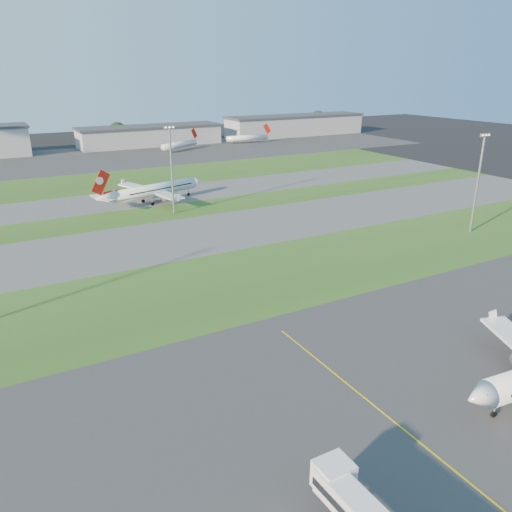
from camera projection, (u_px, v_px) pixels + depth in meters
ground at (386, 457)px, 55.61m from camera, size 700.00×700.00×0.00m
apron_near at (386, 457)px, 55.61m from camera, size 300.00×70.00×0.01m
grass_strip_a at (202, 290)px, 98.23m from camera, size 300.00×34.00×0.01m
taxiway_a at (150, 242)px, 125.28m from camera, size 300.00×32.00×0.01m
grass_strip_b at (123, 218)px, 145.78m from camera, size 300.00×18.00×0.01m
taxiway_b at (105, 202)px, 163.81m from camera, size 300.00×26.00×0.01m
grass_strip_c at (85, 184)px, 190.86m from camera, size 300.00×40.00×0.01m
apron_far at (60, 161)px, 240.04m from camera, size 400.00×80.00×0.01m
yellow_line at (418, 442)px, 57.88m from camera, size 0.25×60.00×0.02m
airliner_taxiing at (155, 190)px, 162.11m from camera, size 36.79×30.95×11.79m
mini_jet_near at (180, 145)px, 268.75m from camera, size 25.88×15.36×9.48m
mini_jet_far at (248, 138)px, 296.55m from camera, size 28.63×5.39×9.48m
light_mast_centre at (171, 164)px, 145.81m from camera, size 3.20×0.70×25.80m
light_mast_east at (478, 177)px, 128.56m from camera, size 3.20×0.70×25.80m
hangar_east at (150, 135)px, 287.69m from camera, size 81.60×23.00×11.20m
hangar_far_east at (295, 125)px, 332.83m from camera, size 96.90×23.00×13.20m
tree_mid_west at (6, 141)px, 262.52m from camera, size 9.90×9.90×10.80m
tree_mid_east at (118, 132)px, 291.94m from camera, size 11.55×11.55×12.60m
tree_east at (234, 127)px, 324.64m from camera, size 10.45×10.45×11.40m
tree_far_east at (318, 120)px, 359.31m from camera, size 12.65×12.65×13.80m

